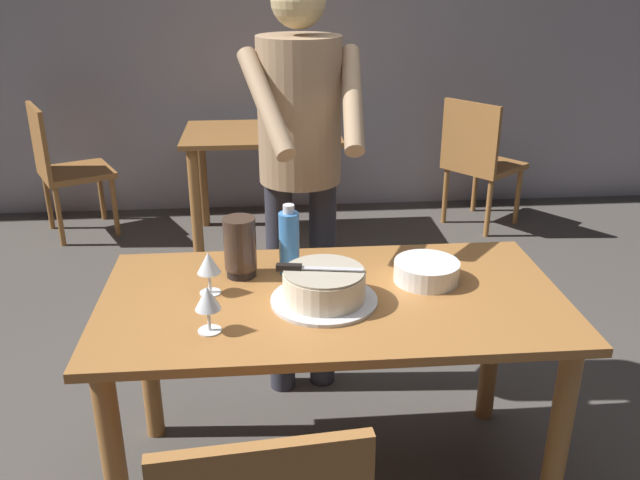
{
  "coord_description": "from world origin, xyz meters",
  "views": [
    {
      "loc": [
        -0.2,
        -1.92,
        1.74
      ],
      "look_at": [
        -0.03,
        0.11,
        0.9
      ],
      "focal_mm": 37.65,
      "sensor_mm": 36.0,
      "label": 1
    }
  ],
  "objects": [
    {
      "name": "ground_plane",
      "position": [
        0.0,
        0.0,
        0.0
      ],
      "size": [
        14.0,
        14.0,
        0.0
      ],
      "primitive_type": "plane",
      "color": "#4C4742"
    },
    {
      "name": "back_wall",
      "position": [
        0.0,
        3.05,
        1.35
      ],
      "size": [
        10.0,
        0.12,
        2.7
      ],
      "primitive_type": "cube",
      "color": "#ADA8B2",
      "rests_on": "ground_plane"
    },
    {
      "name": "main_dining_table",
      "position": [
        0.0,
        0.0,
        0.63
      ],
      "size": [
        1.5,
        0.78,
        0.75
      ],
      "color": "#9E6633",
      "rests_on": "ground_plane"
    },
    {
      "name": "cake_on_platter",
      "position": [
        -0.03,
        -0.04,
        0.8
      ],
      "size": [
        0.34,
        0.34,
        0.11
      ],
      "color": "silver",
      "rests_on": "main_dining_table"
    },
    {
      "name": "cake_knife",
      "position": [
        -0.1,
        -0.03,
        0.87
      ],
      "size": [
        0.27,
        0.07,
        0.02
      ],
      "color": "silver",
      "rests_on": "cake_on_platter"
    },
    {
      "name": "plate_stack",
      "position": [
        0.33,
        0.08,
        0.79
      ],
      "size": [
        0.22,
        0.22,
        0.07
      ],
      "color": "white",
      "rests_on": "main_dining_table"
    },
    {
      "name": "wine_glass_near",
      "position": [
        -0.38,
        -0.2,
        0.85
      ],
      "size": [
        0.08,
        0.08,
        0.14
      ],
      "color": "silver",
      "rests_on": "main_dining_table"
    },
    {
      "name": "wine_glass_far",
      "position": [
        -0.39,
        0.05,
        0.85
      ],
      "size": [
        0.08,
        0.08,
        0.14
      ],
      "color": "silver",
      "rests_on": "main_dining_table"
    },
    {
      "name": "water_bottle",
      "position": [
        -0.13,
        0.18,
        0.86
      ],
      "size": [
        0.07,
        0.07,
        0.25
      ],
      "color": "#387AC6",
      "rests_on": "main_dining_table"
    },
    {
      "name": "hurricane_lamp",
      "position": [
        -0.3,
        0.17,
        0.86
      ],
      "size": [
        0.11,
        0.11,
        0.21
      ],
      "color": "black",
      "rests_on": "main_dining_table"
    },
    {
      "name": "person_cutting_cake",
      "position": [
        -0.06,
        0.6,
        1.08
      ],
      "size": [
        0.46,
        0.57,
        1.72
      ],
      "color": "#2D2D38",
      "rests_on": "ground_plane"
    },
    {
      "name": "background_table",
      "position": [
        -0.22,
        2.35,
        0.58
      ],
      "size": [
        1.0,
        0.7,
        0.74
      ],
      "color": "#9E6633",
      "rests_on": "ground_plane"
    },
    {
      "name": "background_chair_0",
      "position": [
        1.27,
        2.45,
        0.49
      ],
      "size": [
        0.62,
        0.62,
        0.9
      ],
      "color": "#9E6633",
      "rests_on": "ground_plane"
    },
    {
      "name": "background_chair_1",
      "position": [
        -1.55,
        2.54,
        0.49
      ],
      "size": [
        0.59,
        0.59,
        0.9
      ],
      "color": "#9E6633",
      "rests_on": "ground_plane"
    }
  ]
}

